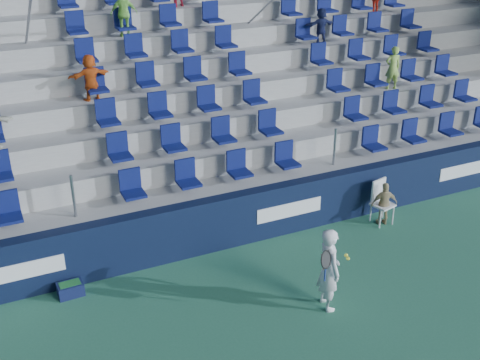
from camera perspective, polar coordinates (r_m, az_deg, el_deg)
name	(u,v)px	position (r m, az deg, el deg)	size (l,w,h in m)	color
ground	(297,331)	(10.93, 5.43, -14.06)	(70.00, 70.00, 0.00)	#307252
sponsor_wall	(225,222)	(12.92, -1.45, -3.97)	(24.00, 0.32, 1.20)	black
grandstand	(149,90)	(16.77, -8.63, 8.45)	(24.00, 8.17, 6.63)	#A5A5A0
tennis_player	(329,269)	(11.09, 8.43, -8.34)	(0.69, 0.66, 1.64)	white
line_judge_chair	(380,198)	(14.30, 13.17, -1.71)	(0.54, 0.56, 1.03)	white
line_judge	(384,204)	(14.22, 13.52, -2.20)	(0.61, 0.25, 1.04)	tan
ball_bin	(70,289)	(12.08, -15.78, -9.89)	(0.49, 0.33, 0.27)	#11183E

